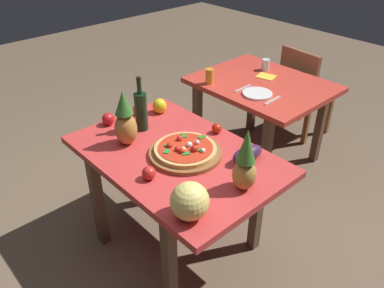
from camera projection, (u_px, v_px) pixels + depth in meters
name	position (u px, v px, depth m)	size (l,w,h in m)	color
ground_plane	(178.00, 243.00, 2.60)	(10.00, 10.00, 0.00)	brown
display_table	(176.00, 166.00, 2.26)	(1.21, 0.80, 0.72)	brown
background_table	(261.00, 94.00, 3.11)	(1.02, 0.82, 0.72)	brown
dining_chair	(303.00, 88.00, 3.56)	(0.44, 0.44, 0.85)	brown
pizza_board	(185.00, 153.00, 2.19)	(0.41, 0.41, 0.03)	brown
pizza	(185.00, 149.00, 2.17)	(0.35, 0.35, 0.06)	#DEA95F
wine_bottle	(141.00, 110.00, 2.37)	(0.08, 0.08, 0.35)	black
pineapple_left	(125.00, 121.00, 2.22)	(0.13, 0.13, 0.34)	#BA8039
pineapple_right	(245.00, 163.00, 1.87)	(0.12, 0.12, 0.34)	#B18639
melon	(190.00, 201.00, 1.73)	(0.18, 0.18, 0.18)	#F0D76F
bell_pepper	(160.00, 106.00, 2.60)	(0.09, 0.09, 0.10)	yellow
eggplant	(247.00, 154.00, 2.12)	(0.20, 0.09, 0.09)	#402347
tomato_beside_pepper	(149.00, 173.00, 1.99)	(0.07, 0.07, 0.07)	red
tomato_near_board	(108.00, 119.00, 2.47)	(0.08, 0.08, 0.08)	red
tomato_by_bottle	(139.00, 109.00, 2.58)	(0.08, 0.08, 0.08)	red
tomato_at_corner	(217.00, 129.00, 2.38)	(0.06, 0.06, 0.06)	red
drinking_glass_juice	(210.00, 76.00, 3.00)	(0.06, 0.06, 0.12)	orange
drinking_glass_water	(266.00, 65.00, 3.25)	(0.07, 0.07, 0.09)	silver
dinner_plate	(257.00, 94.00, 2.86)	(0.22, 0.22, 0.02)	white
fork_utensil	(243.00, 88.00, 2.95)	(0.02, 0.18, 0.01)	silver
knife_utensil	(273.00, 100.00, 2.77)	(0.02, 0.18, 0.01)	silver
napkin_folded	(266.00, 76.00, 3.15)	(0.14, 0.12, 0.01)	yellow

